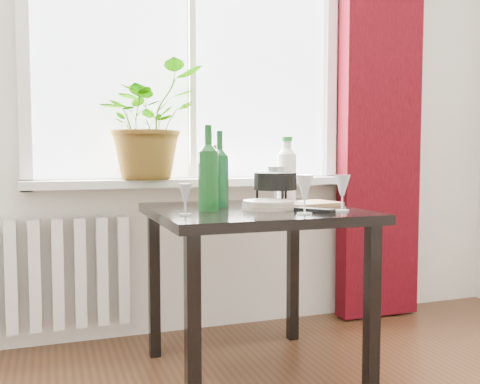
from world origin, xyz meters
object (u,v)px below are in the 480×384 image
object	(u,v)px
radiator	(47,274)
wineglass_front_right	(305,194)
wine_bottle_right	(220,168)
wineglass_back_left	(220,188)
wineglass_front_left	(185,199)
potted_plant	(148,122)
wine_bottle_left	(208,167)
bottle_amber	(216,173)
cutting_board	(305,204)
fondue_pot	(275,189)
plate_stack	(268,205)
tv_remote	(314,210)
cleaning_bottle	(287,168)
table	(253,229)
wineglass_far_right	(342,193)
wineglass_back_center	(275,184)

from	to	relation	value
radiator	wineglass_front_right	distance (m)	1.39
wine_bottle_right	wineglass_back_left	distance (m)	0.12
wineglass_front_left	radiator	bearing A→B (deg)	122.84
potted_plant	wine_bottle_left	xyz separation A→B (m)	(0.14, -0.60, -0.22)
wine_bottle_left	wineglass_front_right	bearing A→B (deg)	-39.35
bottle_amber	cutting_board	bearing A→B (deg)	-48.51
radiator	fondue_pot	size ratio (longest dim) A/B	3.60
potted_plant	plate_stack	world-z (taller)	potted_plant
potted_plant	fondue_pot	distance (m)	0.77
wine_bottle_left	wineglass_back_left	distance (m)	0.26
radiator	tv_remote	distance (m)	1.39
cleaning_bottle	fondue_pot	xyz separation A→B (m)	(-0.13, -0.16, -0.09)
table	wine_bottle_right	size ratio (longest dim) A/B	2.50
wineglass_front_right	bottle_amber	bearing A→B (deg)	103.20
wine_bottle_right	plate_stack	distance (m)	0.28
wineglass_back_left	cleaning_bottle	bearing A→B (deg)	8.36
tv_remote	cutting_board	bearing A→B (deg)	38.26
wineglass_far_right	wineglass_front_left	bearing A→B (deg)	173.19
bottle_amber	plate_stack	size ratio (longest dim) A/B	1.26
plate_stack	tv_remote	world-z (taller)	plate_stack
wineglass_back_left	bottle_amber	bearing A→B (deg)	78.56
fondue_pot	radiator	bearing A→B (deg)	142.53
potted_plant	tv_remote	world-z (taller)	potted_plant
plate_stack	potted_plant	bearing A→B (deg)	122.40
potted_plant	wineglass_far_right	distance (m)	1.09
bottle_amber	wineglass_front_right	bearing A→B (deg)	-76.80
cleaning_bottle	wineglass_far_right	world-z (taller)	cleaning_bottle
wine_bottle_right	wineglass_front_right	size ratio (longest dim) A/B	2.17
potted_plant	plate_stack	size ratio (longest dim) A/B	2.59
radiator	bottle_amber	xyz separation A→B (m)	(0.80, -0.25, 0.50)
wineglass_front_right	wineglass_back_left	size ratio (longest dim) A/B	1.00
fondue_pot	wineglass_back_left	bearing A→B (deg)	145.56
wineglass_back_left	wineglass_front_left	bearing A→B (deg)	-125.73
plate_stack	tv_remote	size ratio (longest dim) A/B	1.38
wineglass_front_right	wineglass_far_right	xyz separation A→B (m)	(0.19, 0.05, -0.00)
wineglass_back_left	plate_stack	distance (m)	0.28
wineglass_front_right	wineglass_back_center	distance (m)	0.52
wineglass_back_center	cutting_board	world-z (taller)	wineglass_back_center
wine_bottle_right	cutting_board	xyz separation A→B (m)	(0.37, -0.09, -0.16)
table	wine_bottle_left	xyz separation A→B (m)	(-0.21, -0.03, 0.27)
wineglass_far_right	plate_stack	xyz separation A→B (m)	(-0.25, 0.18, -0.06)
wineglass_front_right	wineglass_far_right	distance (m)	0.20
cutting_board	table	bearing A→B (deg)	-174.33
potted_plant	cutting_board	bearing A→B (deg)	-41.98
wineglass_front_right	wineglass_front_left	size ratio (longest dim) A/B	1.28
wineglass_back_left	wineglass_far_right	bearing A→B (deg)	-47.30
cleaning_bottle	cutting_board	world-z (taller)	cleaning_bottle
wineglass_front_right	wineglass_far_right	bearing A→B (deg)	13.57
potted_plant	plate_stack	bearing A→B (deg)	-57.60
bottle_amber	cutting_board	xyz separation A→B (m)	(0.31, -0.35, -0.13)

